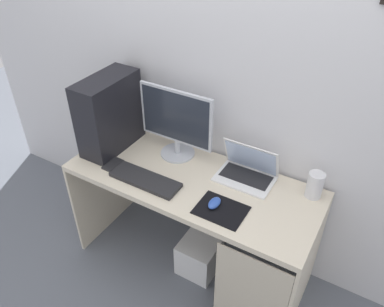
{
  "coord_description": "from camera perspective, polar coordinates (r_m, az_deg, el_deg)",
  "views": [
    {
      "loc": [
        0.86,
        -1.46,
        2.16
      ],
      "look_at": [
        0.0,
        0.0,
        0.93
      ],
      "focal_mm": 35.7,
      "sensor_mm": 36.0,
      "label": 1
    }
  ],
  "objects": [
    {
      "name": "speaker",
      "position": [
        2.15,
        17.89,
        -4.51
      ],
      "size": [
        0.09,
        0.09,
        0.15
      ],
      "primitive_type": "cylinder",
      "color": "silver",
      "rests_on": "desk"
    },
    {
      "name": "cell_phone",
      "position": [
        2.35,
        -11.75,
        -1.6
      ],
      "size": [
        0.07,
        0.13,
        0.01
      ],
      "primitive_type": "cube",
      "color": "#232326",
      "rests_on": "desk"
    },
    {
      "name": "laptop",
      "position": [
        2.21,
        8.22,
        -2.61
      ],
      "size": [
        0.33,
        0.22,
        0.22
      ],
      "color": "white",
      "rests_on": "desk"
    },
    {
      "name": "subwoofer",
      "position": [
        2.62,
        1.09,
        -15.06
      ],
      "size": [
        0.24,
        0.24,
        0.24
      ],
      "primitive_type": "cube",
      "color": "white",
      "rests_on": "ground_plane"
    },
    {
      "name": "mouse_left",
      "position": [
        2.02,
        3.36,
        -7.4
      ],
      "size": [
        0.06,
        0.1,
        0.03
      ],
      "primitive_type": "ellipsoid",
      "color": "#2D51B2",
      "rests_on": "mousepad"
    },
    {
      "name": "mousepad",
      "position": [
        2.02,
        4.35,
        -8.41
      ],
      "size": [
        0.26,
        0.2,
        0.0
      ],
      "primitive_type": "cube",
      "color": "black",
      "rests_on": "desk"
    },
    {
      "name": "desk",
      "position": [
        2.29,
        0.29,
        -6.99
      ],
      "size": [
        1.48,
        0.59,
        0.75
      ],
      "color": "beige",
      "rests_on": "ground_plane"
    },
    {
      "name": "ground_plane",
      "position": [
        2.74,
        0.0,
        -15.91
      ],
      "size": [
        8.0,
        8.0,
        0.0
      ],
      "primitive_type": "plane",
      "color": "slate"
    },
    {
      "name": "wall_back",
      "position": [
        2.17,
        4.69,
        12.56
      ],
      "size": [
        4.0,
        0.05,
        2.6
      ],
      "color": "silver",
      "rests_on": "ground_plane"
    },
    {
      "name": "keyboard",
      "position": [
        2.2,
        -7.0,
        -3.9
      ],
      "size": [
        0.42,
        0.14,
        0.02
      ],
      "primitive_type": "cube",
      "color": "#232326",
      "rests_on": "desk"
    },
    {
      "name": "monitor",
      "position": [
        2.27,
        -2.38,
        4.6
      ],
      "size": [
        0.48,
        0.21,
        0.45
      ],
      "color": "#B7BCC6",
      "rests_on": "desk"
    },
    {
      "name": "pc_tower",
      "position": [
        2.41,
        -12.23,
        5.86
      ],
      "size": [
        0.19,
        0.43,
        0.47
      ],
      "primitive_type": "cube",
      "color": "black",
      "rests_on": "desk"
    }
  ]
}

